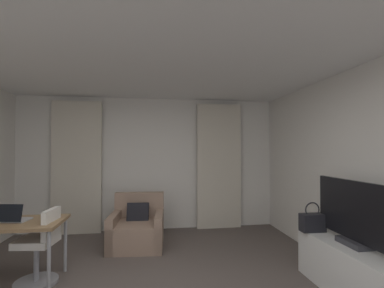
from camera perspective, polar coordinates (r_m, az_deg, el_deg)
wall_window at (r=5.56m, az=-8.63°, el=-4.04°), size 5.12×0.06×2.60m
ceiling at (r=2.72m, az=-9.11°, el=21.35°), size 5.12×6.12×0.06m
curtain_left_panel at (r=5.61m, az=-22.87°, el=-4.45°), size 0.90×0.06×2.50m
curtain_right_panel at (r=5.59m, az=5.64°, el=-4.54°), size 0.90×0.06×2.50m
armchair at (r=4.80m, az=-11.33°, el=-16.99°), size 0.90×0.91×0.83m
desk at (r=4.03m, az=-35.04°, el=-14.01°), size 1.38×0.67×0.74m
desk_chair at (r=3.91m, az=-29.08°, el=-18.79°), size 0.48×0.48×0.88m
laptop at (r=3.96m, az=-33.30°, el=-12.71°), size 0.36×0.29×0.22m
tv_console at (r=3.69m, az=30.55°, el=-21.79°), size 0.50×1.36×0.55m
tv_flatscreen at (r=3.50m, az=30.64°, el=-12.50°), size 0.20×1.13×0.70m
handbag_primary at (r=3.89m, az=23.78°, el=-14.60°), size 0.30×0.14×0.37m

